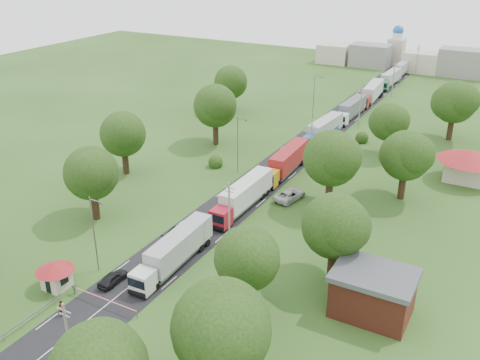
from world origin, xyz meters
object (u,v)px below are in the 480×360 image
Objects in this scene: guard_booth at (55,272)px; info_sign at (336,132)px; boom_barrier at (95,296)px; car_lane_front at (113,278)px; car_lane_mid at (162,248)px; truck_0 at (175,251)px; pedestrian_near at (62,309)px.

info_sign reaches higher than guard_booth.
boom_barrier is 2.25× the size of info_sign.
car_lane_mid is at bearing -96.55° from car_lane_front.
truck_0 reaches higher than guard_booth.
guard_booth is at bearing -179.99° from boom_barrier.
guard_booth is at bearing 123.84° from pedestrian_near.
guard_booth reaches higher than car_lane_front.
info_sign is at bearing 86.51° from truck_0.
boom_barrier is 4.88× the size of pedestrian_near.
pedestrian_near is at bearing -97.22° from info_sign.
car_lane_mid is (-6.34, -48.00, -2.33)m from info_sign.
pedestrian_near is (-1.70, -15.50, 0.27)m from car_lane_mid.
car_lane_front is at bearing 101.37° from boom_barrier.
info_sign reaches higher than boom_barrier.
truck_0 is at bearing -122.73° from car_lane_front.
pedestrian_near is at bearing 83.44° from car_lane_mid.
car_lane_mid is 2.17× the size of pedestrian_near.
guard_booth is 1.07× the size of info_sign.
car_lane_mid is 15.60m from pedestrian_near.
pedestrian_near is at bearing -109.81° from truck_0.
truck_0 is at bearing 48.04° from guard_booth.
info_sign reaches higher than car_lane_front.
truck_0 is (-3.02, -49.57, -0.83)m from info_sign.
info_sign is at bearing 65.38° from pedestrian_near.
pedestrian_near reaches higher than car_lane_front.
car_lane_front is at bearing 67.01° from pedestrian_near.
boom_barrier is at bearing 101.69° from car_lane_front.
pedestrian_near is (4.36, -3.50, -1.22)m from guard_booth.
car_lane_front reaches higher than boom_barrier.
truck_0 is 14.85m from pedestrian_near.
car_lane_front is (-7.32, -56.18, -2.30)m from info_sign.
guard_booth is 14.02m from truck_0.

